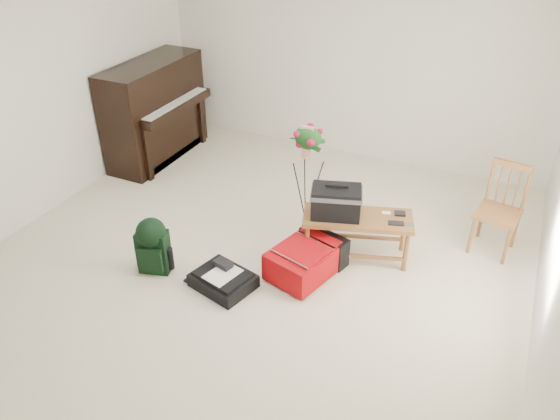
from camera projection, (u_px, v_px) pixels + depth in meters
The scene contains 10 objects.
floor at pixel (251, 266), 5.24m from camera, with size 5.00×5.50×0.01m, color beige.
wall_back at pixel (352, 60), 6.68m from camera, with size 5.00×0.04×2.50m, color silver.
wall_left at pixel (27, 102), 5.47m from camera, with size 0.04×5.50×2.50m, color silver.
piano at pixel (156, 113), 6.93m from camera, with size 0.71×1.50×1.25m.
bench at pixel (344, 204), 5.12m from camera, with size 1.10×0.71×0.79m.
dining_chair at pixel (499, 210), 5.25m from camera, with size 0.45×0.45×0.90m.
red_suitcase at pixel (308, 256), 5.10m from camera, with size 0.65×0.82×0.30m.
black_duffel at pixel (223, 279), 4.94m from camera, with size 0.61×0.53×0.22m.
green_backpack at pixel (152, 243), 5.02m from camera, with size 0.32×0.30×0.56m.
flower_stand at pixel (307, 175), 5.64m from camera, with size 0.36×0.36×1.13m.
Camera 1 is at (2.02, -3.64, 3.23)m, focal length 35.00 mm.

